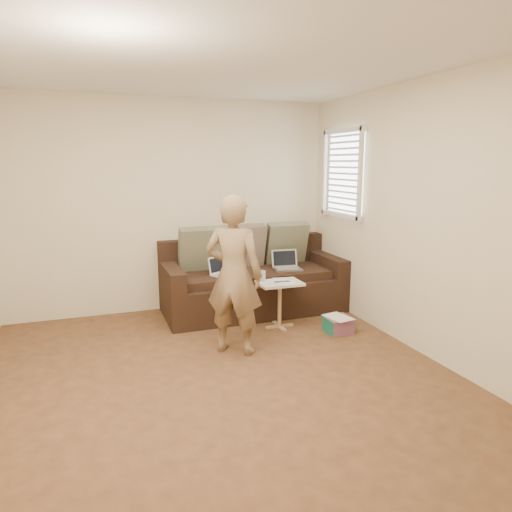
% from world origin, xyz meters
% --- Properties ---
extents(floor, '(4.50, 4.50, 0.00)m').
position_xyz_m(floor, '(0.00, 0.00, 0.00)').
color(floor, '#4C301C').
rests_on(floor, ground).
extents(ceiling, '(4.50, 4.50, 0.00)m').
position_xyz_m(ceiling, '(0.00, 0.00, 2.60)').
color(ceiling, white).
rests_on(ceiling, wall_back).
extents(wall_back, '(4.00, 0.00, 4.00)m').
position_xyz_m(wall_back, '(0.00, 2.25, 1.30)').
color(wall_back, beige).
rests_on(wall_back, ground).
extents(wall_front, '(4.00, 0.00, 4.00)m').
position_xyz_m(wall_front, '(0.00, -2.25, 1.30)').
color(wall_front, beige).
rests_on(wall_front, ground).
extents(wall_right, '(0.00, 4.50, 4.50)m').
position_xyz_m(wall_right, '(2.00, 0.00, 1.30)').
color(wall_right, beige).
rests_on(wall_right, ground).
extents(window_blinds, '(0.12, 0.88, 1.08)m').
position_xyz_m(window_blinds, '(1.95, 1.50, 1.70)').
color(window_blinds, white).
rests_on(window_blinds, wall_right).
extents(sofa, '(2.20, 0.95, 0.85)m').
position_xyz_m(sofa, '(0.90, 1.77, 0.42)').
color(sofa, black).
rests_on(sofa, ground).
extents(pillow_left, '(0.55, 0.29, 0.57)m').
position_xyz_m(pillow_left, '(0.30, 1.98, 0.79)').
color(pillow_left, '#5D6349').
rests_on(pillow_left, sofa).
extents(pillow_mid, '(0.55, 0.27, 0.57)m').
position_xyz_m(pillow_mid, '(0.85, 2.00, 0.79)').
color(pillow_mid, brown).
rests_on(pillow_mid, sofa).
extents(pillow_right, '(0.55, 0.28, 0.57)m').
position_xyz_m(pillow_right, '(1.45, 2.02, 0.79)').
color(pillow_right, '#5D6349').
rests_on(pillow_right, sofa).
extents(laptop_silver, '(0.35, 0.27, 0.22)m').
position_xyz_m(laptop_silver, '(1.32, 1.66, 0.52)').
color(laptop_silver, '#B7BABC').
rests_on(laptop_silver, sofa).
extents(laptop_white, '(0.37, 0.33, 0.22)m').
position_xyz_m(laptop_white, '(0.50, 1.66, 0.52)').
color(laptop_white, white).
rests_on(laptop_white, sofa).
extents(person, '(0.68, 0.64, 1.55)m').
position_xyz_m(person, '(0.30, 0.63, 0.77)').
color(person, olive).
rests_on(person, ground).
extents(side_table, '(0.48, 0.34, 0.53)m').
position_xyz_m(side_table, '(0.98, 1.12, 0.26)').
color(side_table, silver).
rests_on(side_table, ground).
extents(drinking_glass, '(0.07, 0.07, 0.12)m').
position_xyz_m(drinking_glass, '(0.81, 1.21, 0.59)').
color(drinking_glass, silver).
rests_on(drinking_glass, side_table).
extents(scissors, '(0.20, 0.14, 0.02)m').
position_xyz_m(scissors, '(1.00, 1.09, 0.54)').
color(scissors, silver).
rests_on(scissors, side_table).
extents(paper_on_table, '(0.25, 0.33, 0.00)m').
position_xyz_m(paper_on_table, '(1.04, 1.13, 0.53)').
color(paper_on_table, white).
rests_on(paper_on_table, side_table).
extents(striped_box, '(0.28, 0.28, 0.18)m').
position_xyz_m(striped_box, '(1.52, 0.74, 0.09)').
color(striped_box, '#E02174').
rests_on(striped_box, ground).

